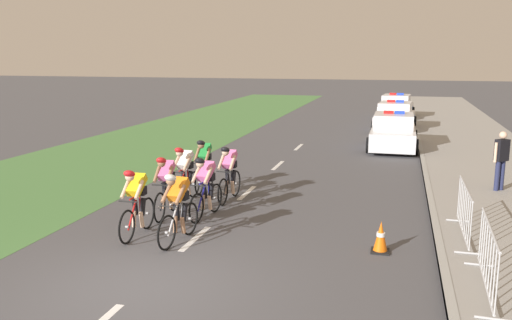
{
  "coord_description": "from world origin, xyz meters",
  "views": [
    {
      "loc": [
        4.09,
        -7.65,
        3.86
      ],
      "look_at": [
        0.44,
        5.88,
        1.1
      ],
      "focal_mm": 37.41,
      "sensor_mm": 36.0,
      "label": 1
    }
  ],
  "objects_px": {
    "cyclist_fourth": "(205,186)",
    "police_car_second": "(395,118)",
    "cyclist_lead": "(136,201)",
    "cyclist_fifth": "(185,173)",
    "cyclist_seventh": "(204,164)",
    "traffic_cone_near": "(381,237)",
    "police_car_third": "(396,108)",
    "cyclist_second": "(178,206)",
    "crowd_barrier_middle": "(464,212)",
    "cyclist_sixth": "(229,172)",
    "spectator_closest": "(501,157)",
    "police_car_nearest": "(393,132)",
    "cyclist_third": "(166,185)",
    "crowd_barrier_front": "(488,259)"
  },
  "relations": [
    {
      "from": "police_car_nearest",
      "to": "cyclist_sixth",
      "type": "bearing_deg",
      "value": -113.06
    },
    {
      "from": "cyclist_lead",
      "to": "cyclist_second",
      "type": "distance_m",
      "value": 1.02
    },
    {
      "from": "cyclist_seventh",
      "to": "cyclist_sixth",
      "type": "bearing_deg",
      "value": -39.87
    },
    {
      "from": "cyclist_fifth",
      "to": "spectator_closest",
      "type": "distance_m",
      "value": 8.78
    },
    {
      "from": "cyclist_lead",
      "to": "police_car_second",
      "type": "bearing_deg",
      "value": 74.5
    },
    {
      "from": "crowd_barrier_middle",
      "to": "cyclist_lead",
      "type": "bearing_deg",
      "value": -167.82
    },
    {
      "from": "cyclist_fourth",
      "to": "cyclist_seventh",
      "type": "height_order",
      "value": "same"
    },
    {
      "from": "cyclist_second",
      "to": "spectator_closest",
      "type": "distance_m",
      "value": 9.34
    },
    {
      "from": "crowd_barrier_middle",
      "to": "traffic_cone_near",
      "type": "height_order",
      "value": "crowd_barrier_middle"
    },
    {
      "from": "cyclist_sixth",
      "to": "police_car_third",
      "type": "relative_size",
      "value": 0.38
    },
    {
      "from": "cyclist_fifth",
      "to": "cyclist_seventh",
      "type": "height_order",
      "value": "same"
    },
    {
      "from": "cyclist_lead",
      "to": "cyclist_seventh",
      "type": "distance_m",
      "value": 4.1
    },
    {
      "from": "traffic_cone_near",
      "to": "cyclist_lead",
      "type": "bearing_deg",
      "value": -175.56
    },
    {
      "from": "cyclist_second",
      "to": "police_car_third",
      "type": "xyz_separation_m",
      "value": [
        4.13,
        24.12,
        -0.11
      ]
    },
    {
      "from": "cyclist_fourth",
      "to": "crowd_barrier_middle",
      "type": "relative_size",
      "value": 0.74
    },
    {
      "from": "police_car_third",
      "to": "traffic_cone_near",
      "type": "height_order",
      "value": "police_car_third"
    },
    {
      "from": "crowd_barrier_front",
      "to": "police_car_nearest",
      "type": "bearing_deg",
      "value": 96.87
    },
    {
      "from": "cyclist_sixth",
      "to": "police_car_nearest",
      "type": "distance_m",
      "value": 10.48
    },
    {
      "from": "crowd_barrier_middle",
      "to": "cyclist_fourth",
      "type": "bearing_deg",
      "value": 178.08
    },
    {
      "from": "cyclist_fourth",
      "to": "police_car_second",
      "type": "bearing_deg",
      "value": 76.1
    },
    {
      "from": "cyclist_seventh",
      "to": "crowd_barrier_front",
      "type": "height_order",
      "value": "cyclist_seventh"
    },
    {
      "from": "cyclist_second",
      "to": "crowd_barrier_front",
      "type": "xyz_separation_m",
      "value": [
        5.83,
        -1.1,
        -0.14
      ]
    },
    {
      "from": "cyclist_fifth",
      "to": "crowd_barrier_front",
      "type": "relative_size",
      "value": 0.74
    },
    {
      "from": "police_car_nearest",
      "to": "traffic_cone_near",
      "type": "bearing_deg",
      "value": -90.1
    },
    {
      "from": "cyclist_fourth",
      "to": "cyclist_fifth",
      "type": "distance_m",
      "value": 1.57
    },
    {
      "from": "cyclist_fourth",
      "to": "crowd_barrier_front",
      "type": "height_order",
      "value": "cyclist_fourth"
    },
    {
      "from": "cyclist_lead",
      "to": "cyclist_fifth",
      "type": "relative_size",
      "value": 1.0
    },
    {
      "from": "cyclist_second",
      "to": "cyclist_third",
      "type": "xyz_separation_m",
      "value": [
        -0.99,
        1.61,
        0.0
      ]
    },
    {
      "from": "police_car_nearest",
      "to": "spectator_closest",
      "type": "xyz_separation_m",
      "value": [
        3.02,
        -7.0,
        0.4
      ]
    },
    {
      "from": "cyclist_sixth",
      "to": "cyclist_seventh",
      "type": "xyz_separation_m",
      "value": [
        -1.02,
        0.86,
        0.0
      ]
    },
    {
      "from": "cyclist_second",
      "to": "police_car_second",
      "type": "distance_m",
      "value": 19.12
    },
    {
      "from": "cyclist_fourth",
      "to": "police_car_second",
      "type": "height_order",
      "value": "police_car_second"
    },
    {
      "from": "cyclist_second",
      "to": "cyclist_fourth",
      "type": "height_order",
      "value": "same"
    },
    {
      "from": "spectator_closest",
      "to": "crowd_barrier_middle",
      "type": "bearing_deg",
      "value": -107.53
    },
    {
      "from": "cyclist_lead",
      "to": "traffic_cone_near",
      "type": "relative_size",
      "value": 2.69
    },
    {
      "from": "cyclist_lead",
      "to": "cyclist_fourth",
      "type": "height_order",
      "value": "same"
    },
    {
      "from": "cyclist_second",
      "to": "crowd_barrier_middle",
      "type": "distance_m",
      "value": 5.97
    },
    {
      "from": "cyclist_fourth",
      "to": "spectator_closest",
      "type": "bearing_deg",
      "value": 30.4
    },
    {
      "from": "cyclist_third",
      "to": "cyclist_fourth",
      "type": "xyz_separation_m",
      "value": [
        0.94,
        0.17,
        0.0
      ]
    },
    {
      "from": "cyclist_seventh",
      "to": "crowd_barrier_front",
      "type": "xyz_separation_m",
      "value": [
        6.83,
        -5.32,
        -0.14
      ]
    },
    {
      "from": "cyclist_fourth",
      "to": "cyclist_fifth",
      "type": "xyz_separation_m",
      "value": [
        -1.03,
        1.19,
        0.0
      ]
    },
    {
      "from": "police_car_second",
      "to": "spectator_closest",
      "type": "distance_m",
      "value": 13.03
    },
    {
      "from": "cyclist_second",
      "to": "crowd_barrier_middle",
      "type": "xyz_separation_m",
      "value": [
        5.75,
        1.58,
        -0.14
      ]
    },
    {
      "from": "cyclist_fifth",
      "to": "police_car_second",
      "type": "relative_size",
      "value": 0.38
    },
    {
      "from": "police_car_nearest",
      "to": "traffic_cone_near",
      "type": "xyz_separation_m",
      "value": [
        -0.02,
        -12.49,
        -0.37
      ]
    },
    {
      "from": "cyclist_seventh",
      "to": "traffic_cone_near",
      "type": "height_order",
      "value": "cyclist_seventh"
    },
    {
      "from": "cyclist_lead",
      "to": "traffic_cone_near",
      "type": "bearing_deg",
      "value": 4.44
    },
    {
      "from": "police_car_nearest",
      "to": "police_car_second",
      "type": "distance_m",
      "value": 5.67
    },
    {
      "from": "cyclist_seventh",
      "to": "police_car_third",
      "type": "xyz_separation_m",
      "value": [
        5.13,
        19.9,
        -0.11
      ]
    },
    {
      "from": "cyclist_third",
      "to": "cyclist_lead",
      "type": "bearing_deg",
      "value": -90.67
    }
  ]
}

